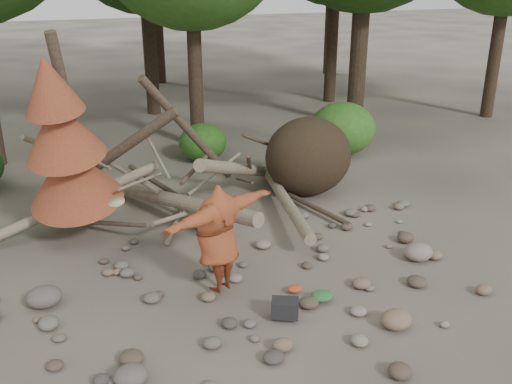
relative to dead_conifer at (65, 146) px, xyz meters
name	(u,v)px	position (x,y,z in m)	size (l,w,h in m)	color
ground	(275,297)	(3.12, -3.37, -2.11)	(120.00, 120.00, 0.00)	#514C44
deadfall_pile	(288,161)	(5.13, 0.87, -1.16)	(8.55, 5.24, 3.30)	#332619
dead_conifer	(65,146)	(0.00, 0.00, 0.00)	(2.06, 2.16, 4.35)	#4C3F30
bush_mid	(203,142)	(3.92, 4.43, -1.55)	(1.40, 1.40, 1.12)	#2E631C
bush_right	(342,128)	(8.12, 3.63, -1.31)	(2.00, 2.00, 1.60)	#397524
frisbee_thrower	(218,238)	(2.25, -2.89, -1.04)	(3.00, 1.69, 1.98)	brown
backpack	(285,311)	(3.03, -4.05, -1.96)	(0.44, 0.29, 0.29)	black
cloth_green	(322,298)	(3.83, -3.80, -2.04)	(0.40, 0.33, 0.15)	#2A6A30
cloth_orange	(295,291)	(3.50, -3.39, -2.06)	(0.27, 0.22, 0.10)	#BB4220
boulder_front_left	(131,376)	(0.42, -4.78, -1.97)	(0.48, 0.44, 0.29)	#615A50
boulder_front_right	(396,319)	(4.61, -4.88, -1.96)	(0.50, 0.45, 0.30)	#856953
boulder_mid_right	(419,252)	(6.29, -3.06, -1.94)	(0.57, 0.51, 0.34)	gray
boulder_mid_left	(44,297)	(-0.67, -2.29, -1.93)	(0.59, 0.53, 0.36)	#5E574F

